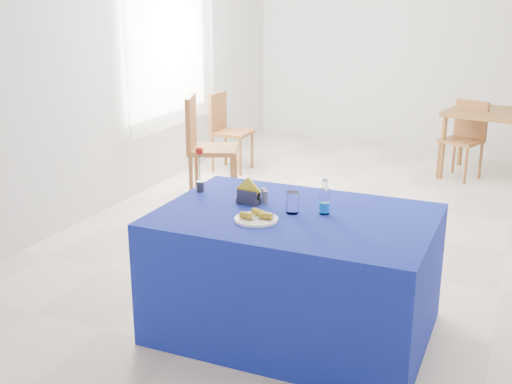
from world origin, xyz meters
TOP-DOWN VIEW (x-y plane):
  - floor at (0.00, 0.00)m, footprint 7.00×7.00m
  - room_shell at (0.00, 0.00)m, footprint 7.00×7.00m
  - window_pane at (-2.47, 0.80)m, footprint 0.04×1.50m
  - curtain at (-2.40, 0.80)m, footprint 0.04×1.75m
  - plate at (-0.20, -2.06)m, footprint 0.25×0.25m
  - drinking_glass at (-0.06, -1.86)m, footprint 0.07×0.07m
  - salt_shaker at (-0.30, -1.72)m, footprint 0.03×0.03m
  - pepper_shaker at (-0.27, -1.76)m, footprint 0.03×0.03m
  - blue_table at (-0.04, -1.86)m, footprint 1.60×1.10m
  - water_bottle at (0.12, -1.79)m, footprint 0.06×0.06m
  - napkin_holder at (-0.37, -1.80)m, footprint 0.16×0.07m
  - rose_vase at (-0.76, -1.70)m, footprint 0.05×0.05m
  - oak_table at (0.96, 2.22)m, footprint 1.43×1.06m
  - chair_bg_left at (0.52, 2.13)m, footprint 0.50×0.50m
  - chair_win_a at (-1.77, 0.24)m, footprint 0.61×0.61m
  - chair_win_b at (-2.06, 1.35)m, footprint 0.41×0.41m
  - banana_pieces at (-0.20, -2.05)m, footprint 0.19×0.13m

SIDE VIEW (x-z plane):
  - floor at x=0.00m, z-range 0.00..0.00m
  - blue_table at x=-0.04m, z-range 0.00..0.76m
  - chair_bg_left at x=0.52m, z-range 0.07..0.93m
  - chair_win_b at x=-2.06m, z-range 0.07..0.97m
  - chair_win_a at x=-1.77m, z-range 0.08..1.13m
  - oak_table at x=0.96m, z-range 0.30..1.06m
  - plate at x=-0.20m, z-range 0.76..0.77m
  - banana_pieces at x=-0.20m, z-range 0.77..0.81m
  - salt_shaker at x=-0.30m, z-range 0.76..0.84m
  - pepper_shaker at x=-0.27m, z-range 0.76..0.84m
  - napkin_holder at x=-0.37m, z-range 0.72..0.89m
  - drinking_glass at x=-0.06m, z-range 0.76..0.89m
  - water_bottle at x=0.12m, z-range 0.72..0.94m
  - rose_vase at x=-0.76m, z-range 0.76..1.06m
  - window_pane at x=-2.47m, z-range 0.75..2.35m
  - curtain at x=-2.40m, z-range 0.62..2.48m
  - room_shell at x=0.00m, z-range -1.75..5.25m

